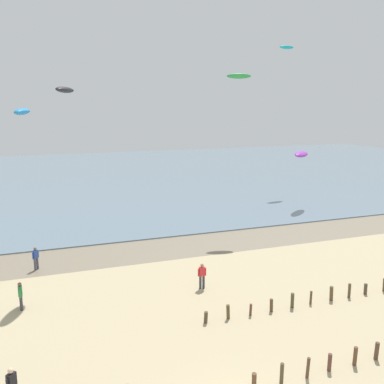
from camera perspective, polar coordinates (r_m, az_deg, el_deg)
The scene contains 11 objects.
wet_sand_strip at distance 34.94m, azimuth -7.47°, elevation -8.04°, with size 120.00×5.45×0.01m, color #7A6D59.
sea at distance 71.24m, azimuth -13.72°, elevation 1.99°, with size 160.00×70.00×0.10m, color slate.
groyne_mid at distance 28.50m, azimuth 20.41°, elevation -12.57°, with size 19.30×0.39×0.94m.
person_nearest_camera at distance 27.85m, azimuth 1.37°, elevation -11.23°, with size 0.57×0.24×1.71m.
person_mid_beach at distance 32.84m, azimuth -20.47°, elevation -8.34°, with size 0.45×0.41×1.71m.
person_left_flank at distance 27.10m, azimuth -22.27°, elevation -12.84°, with size 0.23×0.57×1.71m.
kite_aloft_1 at distance 29.83m, azimuth -16.90°, elevation 13.15°, with size 2.51×0.80×0.40m, color black.
kite_aloft_2 at distance 61.56m, azimuth 12.74°, elevation 18.63°, with size 2.38×0.76×0.38m, color #19B2B7.
kite_aloft_3 at distance 40.10m, azimuth 6.39°, elevation 15.38°, with size 2.27×0.73×0.36m, color green.
kite_aloft_4 at distance 36.67m, azimuth -22.09°, elevation 10.08°, with size 3.26×1.04×0.52m, color #2384D1.
kite_aloft_5 at distance 49.71m, azimuth 14.62°, elevation 5.00°, with size 3.50×1.12×0.56m, color purple.
Camera 1 is at (-6.45, -12.07, 11.83)m, focal length 39.25 mm.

